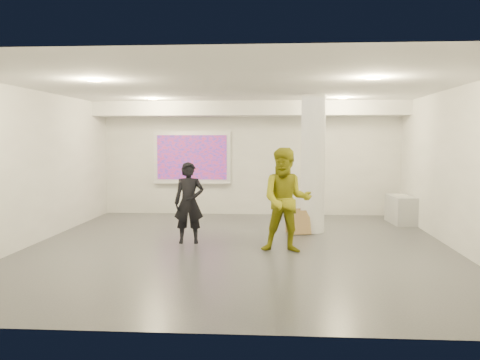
# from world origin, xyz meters

# --- Properties ---
(floor) EXTENTS (8.00, 9.00, 0.01)m
(floor) POSITION_xyz_m (0.00, 0.00, 0.00)
(floor) COLOR #393B41
(floor) RESTS_ON ground
(ceiling) EXTENTS (8.00, 9.00, 0.01)m
(ceiling) POSITION_xyz_m (0.00, 0.00, 3.00)
(ceiling) COLOR white
(ceiling) RESTS_ON floor
(wall_back) EXTENTS (8.00, 0.01, 3.00)m
(wall_back) POSITION_xyz_m (0.00, 4.50, 1.50)
(wall_back) COLOR silver
(wall_back) RESTS_ON floor
(wall_front) EXTENTS (8.00, 0.01, 3.00)m
(wall_front) POSITION_xyz_m (0.00, -4.50, 1.50)
(wall_front) COLOR silver
(wall_front) RESTS_ON floor
(wall_left) EXTENTS (0.01, 9.00, 3.00)m
(wall_left) POSITION_xyz_m (-4.00, 0.00, 1.50)
(wall_left) COLOR silver
(wall_left) RESTS_ON floor
(wall_right) EXTENTS (0.01, 9.00, 3.00)m
(wall_right) POSITION_xyz_m (4.00, 0.00, 1.50)
(wall_right) COLOR silver
(wall_right) RESTS_ON floor
(soffit_band) EXTENTS (8.00, 1.10, 0.36)m
(soffit_band) POSITION_xyz_m (0.00, 3.95, 2.82)
(soffit_band) COLOR white
(soffit_band) RESTS_ON ceiling
(downlight_nw) EXTENTS (0.22, 0.22, 0.02)m
(downlight_nw) POSITION_xyz_m (-2.20, 2.50, 2.98)
(downlight_nw) COLOR #FFDD87
(downlight_nw) RESTS_ON ceiling
(downlight_ne) EXTENTS (0.22, 0.22, 0.02)m
(downlight_ne) POSITION_xyz_m (2.20, 2.50, 2.98)
(downlight_ne) COLOR #FFDD87
(downlight_ne) RESTS_ON ceiling
(downlight_sw) EXTENTS (0.22, 0.22, 0.02)m
(downlight_sw) POSITION_xyz_m (-2.20, -1.50, 2.98)
(downlight_sw) COLOR #FFDD87
(downlight_sw) RESTS_ON ceiling
(downlight_se) EXTENTS (0.22, 0.22, 0.02)m
(downlight_se) POSITION_xyz_m (2.20, -1.50, 2.98)
(downlight_se) COLOR #FFDD87
(downlight_se) RESTS_ON ceiling
(column) EXTENTS (0.52, 0.52, 3.00)m
(column) POSITION_xyz_m (1.50, 1.80, 1.50)
(column) COLOR white
(column) RESTS_ON floor
(projection_screen) EXTENTS (2.10, 0.13, 1.42)m
(projection_screen) POSITION_xyz_m (-1.60, 4.45, 1.53)
(projection_screen) COLOR white
(projection_screen) RESTS_ON wall_back
(credenza) EXTENTS (0.57, 1.19, 0.67)m
(credenza) POSITION_xyz_m (3.72, 3.17, 0.34)
(credenza) COLOR #A1A4A7
(credenza) RESTS_ON floor
(papers_stack) EXTENTS (0.31, 0.35, 0.02)m
(papers_stack) POSITION_xyz_m (3.72, 3.27, 0.68)
(papers_stack) COLOR white
(papers_stack) RESTS_ON credenza
(cardboard_back) EXTENTS (0.48, 0.31, 0.51)m
(cardboard_back) POSITION_xyz_m (1.12, 1.82, 0.26)
(cardboard_back) COLOR olive
(cardboard_back) RESTS_ON floor
(cardboard_front) EXTENTS (0.51, 0.33, 0.51)m
(cardboard_front) POSITION_xyz_m (1.21, 1.48, 0.25)
(cardboard_front) COLOR olive
(cardboard_front) RESTS_ON floor
(woman) EXTENTS (0.61, 0.43, 1.60)m
(woman) POSITION_xyz_m (-1.00, 0.38, 0.80)
(woman) COLOR black
(woman) RESTS_ON floor
(man) EXTENTS (0.95, 0.76, 1.89)m
(man) POSITION_xyz_m (0.89, -0.35, 0.95)
(man) COLOR olive
(man) RESTS_ON floor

